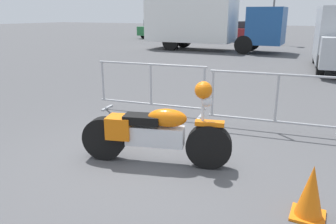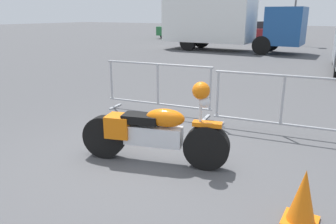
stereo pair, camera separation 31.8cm
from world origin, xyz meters
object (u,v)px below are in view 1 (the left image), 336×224
Objects in this scene: crowd_barrier_near at (151,88)px; parked_car_yellow at (217,30)px; crowd_barrier_far at (276,102)px; motorcycle at (155,132)px; pedestrian at (335,37)px; traffic_cone at (311,192)px; box_truck at (206,21)px; parked_car_blue at (187,30)px; parked_car_green at (160,29)px; parked_car_maroon at (251,31)px.

crowd_barrier_near is 0.52× the size of parked_car_yellow.
motorcycle is at bearing -121.44° from crowd_barrier_far.
pedestrian is 2.86× the size of traffic_cone.
box_truck is at bearing 116.31° from crowd_barrier_far.
parked_car_blue reaches higher than crowd_barrier_far.
motorcycle is 0.46× the size of parked_car_green.
crowd_barrier_far is 21.90m from parked_car_yellow.
parked_car_green is at bearing 130.90° from box_truck.
pedestrian is at bearing -120.23° from parked_car_blue.
parked_car_yellow is at bearing 102.39° from box_truck.
traffic_cone is at bearing -67.00° from box_truck.
crowd_barrier_far is 13.85m from box_truck.
traffic_cone is at bearing -162.40° from parked_car_maroon.
crowd_barrier_far is at bearing -65.62° from box_truck.
pedestrian is 15.57m from traffic_cone.
motorcycle reaches higher than crowd_barrier_far.
motorcycle is at bearing -160.58° from parked_car_yellow.
crowd_barrier_far reaches higher than traffic_cone.
motorcycle is 0.89× the size of crowd_barrier_far.
pedestrian is (0.61, 13.06, 0.36)m from crowd_barrier_far.
parked_car_blue reaches higher than crowd_barrier_near.
traffic_cone is at bearing 12.28° from pedestrian.
parked_car_green is 2.67m from parked_car_blue.
pedestrian reaches higher than crowd_barrier_far.
traffic_cone is (6.28, -23.09, -0.47)m from parked_car_maroon.
parked_car_yellow is (2.66, -0.03, 0.08)m from parked_car_blue.
box_truck is 1.91× the size of parked_car_blue.
parked_car_blue is 25.64m from traffic_cone.
crowd_barrier_near is 0.31× the size of box_truck.
motorcycle reaches higher than traffic_cone.
motorcycle is at bearing -154.61° from parked_car_blue.
box_truck is at bearing 177.97° from parked_car_maroon.
crowd_barrier_near is (-1.28, 2.09, 0.10)m from motorcycle.
crowd_barrier_near is 12.92m from box_truck.
parked_car_maroon is (2.66, 0.26, -0.01)m from parked_car_yellow.
parked_car_blue is (2.66, 0.05, -0.09)m from parked_car_green.
traffic_cone is at bearing -145.59° from parked_car_green.
box_truck reaches higher than crowd_barrier_near.
crowd_barrier_far is at bearing 42.42° from motorcycle.
crowd_barrier_far is at bearing -162.70° from parked_car_maroon.
parked_car_green is 26.92m from traffic_cone.
motorcycle is 0.47× the size of parked_car_maroon.
box_truck reaches higher than crowd_barrier_far.
crowd_barrier_near reaches higher than traffic_cone.
parked_car_green reaches higher than crowd_barrier_far.
parked_car_yellow is (-8.15, 20.33, 0.21)m from crowd_barrier_far.
crowd_barrier_far is (1.28, 2.09, 0.10)m from motorcycle.
parked_car_maroon is (0.63, 8.21, -0.88)m from box_truck.
parked_car_blue is at bearing 112.07° from crowd_barrier_near.
box_truck is 1.72× the size of parked_car_yellow.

